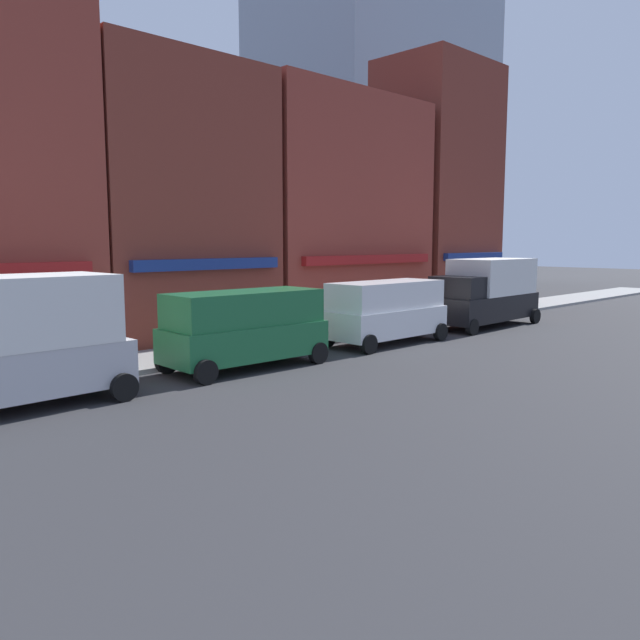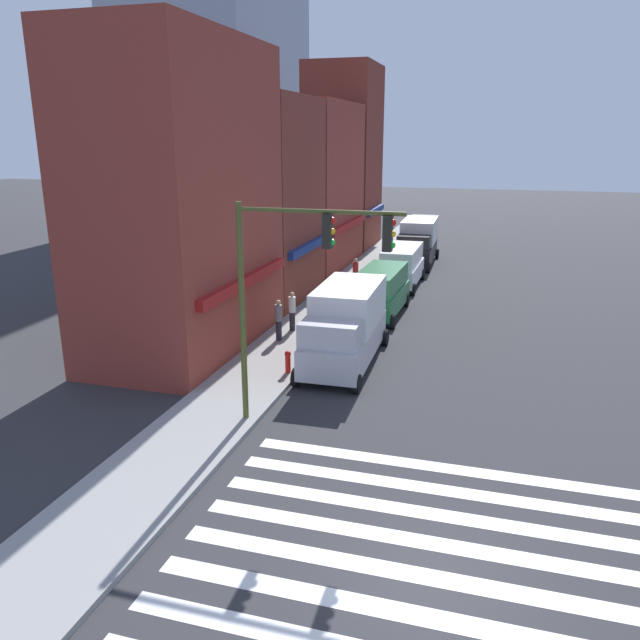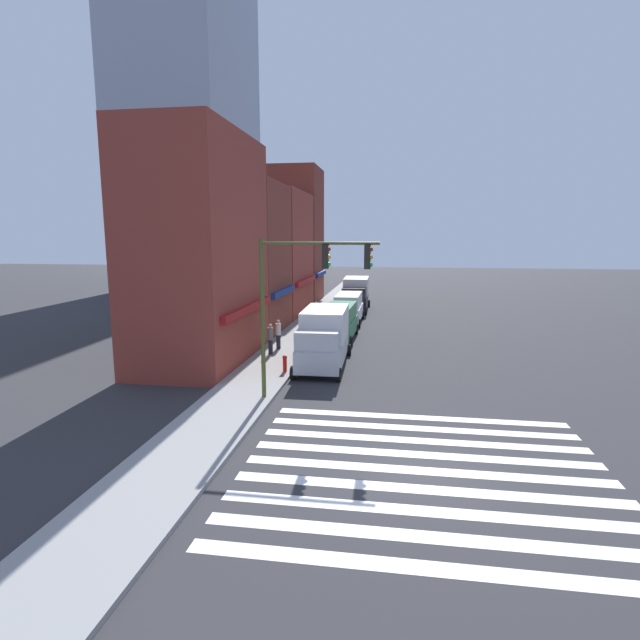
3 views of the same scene
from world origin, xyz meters
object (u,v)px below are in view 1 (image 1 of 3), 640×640
(van_green, at_px, (245,326))
(van_white, at_px, (386,310))
(pedestrian_red_jacket, at_px, (305,314))
(box_truck_black, at_px, (486,291))
(pedestrian_white_shirt, at_px, (68,336))
(pedestrian_grey_coat, at_px, (13,341))

(van_green, height_order, van_white, same)
(pedestrian_red_jacket, bearing_deg, van_green, 37.99)
(box_truck_black, bearing_deg, van_white, 178.51)
(pedestrian_white_shirt, relative_size, pedestrian_grey_coat, 1.00)
(van_green, bearing_deg, van_white, 1.57)
(pedestrian_white_shirt, height_order, pedestrian_grey_coat, same)
(pedestrian_white_shirt, bearing_deg, van_white, 173.16)
(pedestrian_white_shirt, relative_size, pedestrian_red_jacket, 1.00)
(box_truck_black, height_order, pedestrian_red_jacket, box_truck_black)
(van_green, distance_m, van_white, 6.58)
(pedestrian_grey_coat, bearing_deg, van_white, -155.42)
(van_green, relative_size, van_white, 1.01)
(box_truck_black, bearing_deg, van_green, 178.51)
(box_truck_black, xyz_separation_m, pedestrian_white_shirt, (-17.57, 3.22, -0.51))
(van_white, xyz_separation_m, pedestrian_red_jacket, (-1.99, 2.33, -0.21))
(van_green, bearing_deg, pedestrian_grey_coat, 150.37)
(box_truck_black, relative_size, pedestrian_red_jacket, 3.53)
(box_truck_black, bearing_deg, pedestrian_red_jacket, 163.92)
(pedestrian_white_shirt, bearing_deg, box_truck_black, 179.66)
(van_green, xyz_separation_m, pedestrian_grey_coat, (-5.50, 3.33, -0.21))
(van_green, bearing_deg, pedestrian_red_jacket, 28.48)
(box_truck_black, height_order, pedestrian_grey_coat, box_truck_black)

